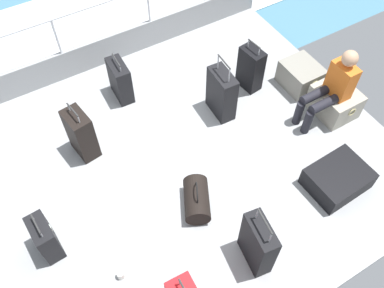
# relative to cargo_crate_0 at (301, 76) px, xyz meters

# --- Properties ---
(ground_plane) EXTENTS (4.40, 5.20, 0.06)m
(ground_plane) POSITION_rel_cargo_crate_0_xyz_m (0.30, -2.11, -0.21)
(ground_plane) COLOR #939699
(gunwale_port) EXTENTS (0.06, 5.20, 0.45)m
(gunwale_port) POSITION_rel_cargo_crate_0_xyz_m (-1.87, -2.11, 0.04)
(gunwale_port) COLOR #939699
(gunwale_port) RESTS_ON ground_plane
(railing_port) EXTENTS (0.04, 4.20, 1.02)m
(railing_port) POSITION_rel_cargo_crate_0_xyz_m (-1.87, -2.11, 0.60)
(railing_port) COLOR silver
(railing_port) RESTS_ON ground_plane
(sea_wake) EXTENTS (12.00, 12.00, 0.01)m
(sea_wake) POSITION_rel_cargo_crate_0_xyz_m (-3.30, -2.11, -0.52)
(sea_wake) COLOR teal
(sea_wake) RESTS_ON ground_plane
(cargo_crate_0) EXTENTS (0.57, 0.46, 0.36)m
(cargo_crate_0) POSITION_rel_cargo_crate_0_xyz_m (0.00, 0.00, 0.00)
(cargo_crate_0) COLOR gray
(cargo_crate_0) RESTS_ON ground_plane
(cargo_crate_1) EXTENTS (0.61, 0.49, 0.38)m
(cargo_crate_1) POSITION_rel_cargo_crate_0_xyz_m (0.62, 0.07, 0.01)
(cargo_crate_1) COLOR #9E9989
(cargo_crate_1) RESTS_ON ground_plane
(passenger_seated) EXTENTS (0.34, 0.66, 1.08)m
(passenger_seated) POSITION_rel_cargo_crate_0_xyz_m (0.62, -0.11, 0.38)
(passenger_seated) COLOR orange
(passenger_seated) RESTS_ON ground_plane
(suitcase_1) EXTENTS (0.46, 0.24, 0.92)m
(suitcase_1) POSITION_rel_cargo_crate_0_xyz_m (-0.16, -1.25, 0.17)
(suitcase_1) COLOR black
(suitcase_1) RESTS_ON ground_plane
(suitcase_2) EXTENTS (0.37, 0.25, 0.78)m
(suitcase_2) POSITION_rel_cargo_crate_0_xyz_m (-0.37, -0.63, 0.15)
(suitcase_2) COLOR black
(suitcase_2) RESTS_ON ground_plane
(suitcase_3) EXTENTS (0.44, 0.22, 0.67)m
(suitcase_3) POSITION_rel_cargo_crate_0_xyz_m (-1.12, -2.28, 0.11)
(suitcase_3) COLOR black
(suitcase_3) RESTS_ON ground_plane
(suitcase_4) EXTENTS (0.58, 0.72, 0.27)m
(suitcase_4) POSITION_rel_cargo_crate_0_xyz_m (1.54, -0.70, -0.04)
(suitcase_4) COLOR black
(suitcase_4) RESTS_ON ground_plane
(suitcase_5) EXTENTS (0.39, 0.22, 0.61)m
(suitcase_5) POSITION_rel_cargo_crate_0_xyz_m (0.57, -3.93, 0.08)
(suitcase_5) COLOR black
(suitcase_5) RESTS_ON ground_plane
(suitcase_6) EXTENTS (0.41, 0.29, 0.80)m
(suitcase_6) POSITION_rel_cargo_crate_0_xyz_m (-0.47, -3.10, 0.16)
(suitcase_6) COLOR black
(suitcase_6) RESTS_ON ground_plane
(suitcase_7) EXTENTS (0.46, 0.25, 0.89)m
(suitcase_7) POSITION_rel_cargo_crate_0_xyz_m (1.79, -2.08, 0.17)
(suitcase_7) COLOR black
(suitcase_7) RESTS_ON ground_plane
(duffel_bag) EXTENTS (0.59, 0.49, 0.43)m
(duffel_bag) POSITION_rel_cargo_crate_0_xyz_m (0.93, -2.29, -0.03)
(duffel_bag) COLOR black
(duffel_bag) RESTS_ON ground_plane
(paper_cup) EXTENTS (0.08, 0.08, 0.10)m
(paper_cup) POSITION_rel_cargo_crate_0_xyz_m (1.25, -3.40, -0.13)
(paper_cup) COLOR white
(paper_cup) RESTS_ON ground_plane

